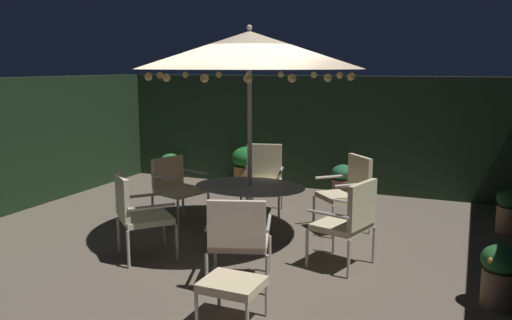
# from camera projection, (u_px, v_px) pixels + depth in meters

# --- Properties ---
(ground_plane) EXTENTS (7.96, 7.53, 0.02)m
(ground_plane) POSITION_uv_depth(u_px,v_px,m) (227.00, 246.00, 6.76)
(ground_plane) COLOR #64584A
(hedge_backdrop_rear) EXTENTS (7.96, 0.30, 2.07)m
(hedge_backdrop_rear) POSITION_uv_depth(u_px,v_px,m) (310.00, 132.00, 9.87)
(hedge_backdrop_rear) COLOR #1D2E1E
(hedge_backdrop_rear) RESTS_ON ground_plane
(patio_dining_table) EXTENTS (1.44, 1.12, 0.75)m
(patio_dining_table) POSITION_uv_depth(u_px,v_px,m) (250.00, 197.00, 6.81)
(patio_dining_table) COLOR #B9B2A4
(patio_dining_table) RESTS_ON ground_plane
(patio_umbrella) EXTENTS (2.81, 2.81, 2.74)m
(patio_umbrella) POSITION_uv_depth(u_px,v_px,m) (249.00, 50.00, 6.49)
(patio_umbrella) COLOR #BAB1A3
(patio_umbrella) RESTS_ON ground_plane
(patio_chair_north) EXTENTS (0.73, 0.73, 1.04)m
(patio_chair_north) POSITION_uv_depth(u_px,v_px,m) (263.00, 175.00, 8.23)
(patio_chair_north) COLOR #BAADA5
(patio_chair_north) RESTS_ON ground_plane
(patio_chair_northeast) EXTENTS (0.75, 0.76, 0.93)m
(patio_chair_northeast) POSITION_uv_depth(u_px,v_px,m) (176.00, 184.00, 7.74)
(patio_chair_northeast) COLOR #BBB7AA
(patio_chair_northeast) RESTS_ON ground_plane
(patio_chair_east) EXTENTS (0.83, 0.83, 1.01)m
(patio_chair_east) POSITION_uv_depth(u_px,v_px,m) (137.00, 211.00, 6.20)
(patio_chair_east) COLOR #B9B5A7
(patio_chair_east) RESTS_ON ground_plane
(patio_chair_southeast) EXTENTS (0.80, 0.80, 0.96)m
(patio_chair_southeast) POSITION_uv_depth(u_px,v_px,m) (238.00, 235.00, 5.39)
(patio_chair_southeast) COLOR #BBB6AC
(patio_chair_southeast) RESTS_ON ground_plane
(patio_chair_south) EXTENTS (0.71, 0.75, 1.00)m
(patio_chair_south) POSITION_uv_depth(u_px,v_px,m) (350.00, 218.00, 5.92)
(patio_chair_south) COLOR #BCADAC
(patio_chair_south) RESTS_ON ground_plane
(patio_chair_southwest) EXTENTS (0.83, 0.83, 1.03)m
(patio_chair_southwest) POSITION_uv_depth(u_px,v_px,m) (349.00, 188.00, 7.31)
(patio_chair_southwest) COLOR #B9B6A8
(patio_chair_southwest) RESTS_ON ground_plane
(ottoman_footrest) EXTENTS (0.53, 0.46, 0.39)m
(ottoman_footrest) POSITION_uv_depth(u_px,v_px,m) (232.00, 286.00, 4.68)
(ottoman_footrest) COLOR #B7ADA9
(ottoman_footrest) RESTS_ON ground_plane
(potted_plant_back_left) EXTENTS (0.58, 0.58, 0.75)m
(potted_plant_back_left) POSITION_uv_depth(u_px,v_px,m) (247.00, 165.00, 10.04)
(potted_plant_back_left) COLOR #B06F41
(potted_plant_back_left) RESTS_ON ground_plane
(potted_plant_right_far) EXTENTS (0.39, 0.39, 0.60)m
(potted_plant_right_far) POSITION_uv_depth(u_px,v_px,m) (501.00, 274.00, 4.99)
(potted_plant_right_far) COLOR #87634C
(potted_plant_right_far) RESTS_ON ground_plane
(potted_plant_left_far) EXTENTS (0.40, 0.40, 0.59)m
(potted_plant_left_far) POSITION_uv_depth(u_px,v_px,m) (343.00, 181.00, 9.10)
(potted_plant_left_far) COLOR #A26149
(potted_plant_left_far) RESTS_ON ground_plane
(potted_plant_front_corner) EXTENTS (0.40, 0.40, 0.53)m
(potted_plant_front_corner) POSITION_uv_depth(u_px,v_px,m) (171.00, 165.00, 10.59)
(potted_plant_front_corner) COLOR beige
(potted_plant_front_corner) RESTS_ON ground_plane
(potted_plant_back_center) EXTENTS (0.39, 0.39, 0.61)m
(potted_plant_back_center) POSITION_uv_depth(u_px,v_px,m) (511.00, 209.00, 7.22)
(potted_plant_back_center) COLOR #8B674F
(potted_plant_back_center) RESTS_ON ground_plane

